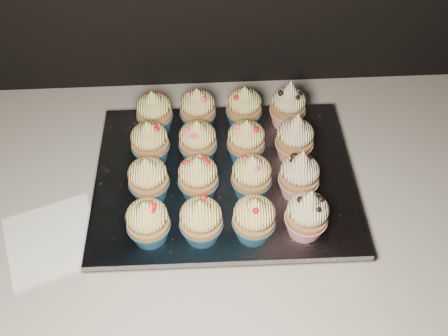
# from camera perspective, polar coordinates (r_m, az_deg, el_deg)

# --- Properties ---
(cabinet) EXTENTS (2.40, 0.60, 0.86)m
(cabinet) POSITION_cam_1_polar(r_m,az_deg,el_deg) (1.27, 10.70, -15.99)
(cabinet) COLOR black
(cabinet) RESTS_ON ground
(worktop) EXTENTS (2.44, 0.64, 0.04)m
(worktop) POSITION_cam_1_polar(r_m,az_deg,el_deg) (0.89, 14.79, -3.45)
(worktop) COLOR beige
(worktop) RESTS_ON cabinet
(napkin) EXTENTS (0.18, 0.18, 0.00)m
(napkin) POSITION_cam_1_polar(r_m,az_deg,el_deg) (0.83, -19.00, -7.72)
(napkin) COLOR white
(napkin) RESTS_ON worktop
(baking_tray) EXTENTS (0.39, 0.30, 0.02)m
(baking_tray) POSITION_cam_1_polar(r_m,az_deg,el_deg) (0.84, 0.00, -1.75)
(baking_tray) COLOR black
(baking_tray) RESTS_ON worktop
(foil_lining) EXTENTS (0.42, 0.33, 0.01)m
(foil_lining) POSITION_cam_1_polar(r_m,az_deg,el_deg) (0.83, 0.00, -1.00)
(foil_lining) COLOR silver
(foil_lining) RESTS_ON baking_tray
(cupcake_0) EXTENTS (0.06, 0.06, 0.08)m
(cupcake_0) POSITION_cam_1_polar(r_m,az_deg,el_deg) (0.73, -8.69, -6.09)
(cupcake_0) COLOR #195379
(cupcake_0) RESTS_ON foil_lining
(cupcake_1) EXTENTS (0.06, 0.06, 0.08)m
(cupcake_1) POSITION_cam_1_polar(r_m,az_deg,el_deg) (0.72, -2.63, -6.01)
(cupcake_1) COLOR #195379
(cupcake_1) RESTS_ON foil_lining
(cupcake_2) EXTENTS (0.06, 0.06, 0.08)m
(cupcake_2) POSITION_cam_1_polar(r_m,az_deg,el_deg) (0.72, 3.45, -5.82)
(cupcake_2) COLOR #195379
(cupcake_2) RESTS_ON foil_lining
(cupcake_3) EXTENTS (0.06, 0.06, 0.10)m
(cupcake_3) POSITION_cam_1_polar(r_m,az_deg,el_deg) (0.73, 9.46, -5.25)
(cupcake_3) COLOR #A11619
(cupcake_3) RESTS_ON foil_lining
(cupcake_4) EXTENTS (0.06, 0.06, 0.08)m
(cupcake_4) POSITION_cam_1_polar(r_m,az_deg,el_deg) (0.77, -8.63, -1.27)
(cupcake_4) COLOR #195379
(cupcake_4) RESTS_ON foil_lining
(cupcake_5) EXTENTS (0.06, 0.06, 0.08)m
(cupcake_5) POSITION_cam_1_polar(r_m,az_deg,el_deg) (0.77, -2.97, -1.12)
(cupcake_5) COLOR #195379
(cupcake_5) RESTS_ON foil_lining
(cupcake_6) EXTENTS (0.06, 0.06, 0.08)m
(cupcake_6) POSITION_cam_1_polar(r_m,az_deg,el_deg) (0.77, 3.16, -0.97)
(cupcake_6) COLOR #195379
(cupcake_6) RESTS_ON foil_lining
(cupcake_7) EXTENTS (0.06, 0.06, 0.10)m
(cupcake_7) POSITION_cam_1_polar(r_m,az_deg,el_deg) (0.78, 8.60, -0.84)
(cupcake_7) COLOR #A11619
(cupcake_7) RESTS_ON foil_lining
(cupcake_8) EXTENTS (0.06, 0.06, 0.08)m
(cupcake_8) POSITION_cam_1_polar(r_m,az_deg,el_deg) (0.83, -8.46, 2.90)
(cupcake_8) COLOR #195379
(cupcake_8) RESTS_ON foil_lining
(cupcake_9) EXTENTS (0.06, 0.06, 0.08)m
(cupcake_9) POSITION_cam_1_polar(r_m,az_deg,el_deg) (0.82, -3.02, 3.04)
(cupcake_9) COLOR #195379
(cupcake_9) RESTS_ON foil_lining
(cupcake_10) EXTENTS (0.06, 0.06, 0.08)m
(cupcake_10) POSITION_cam_1_polar(r_m,az_deg,el_deg) (0.82, 2.53, 3.09)
(cupcake_10) COLOR #195379
(cupcake_10) RESTS_ON foil_lining
(cupcake_11) EXTENTS (0.06, 0.06, 0.10)m
(cupcake_11) POSITION_cam_1_polar(r_m,az_deg,el_deg) (0.83, 8.10, 3.35)
(cupcake_11) COLOR #A11619
(cupcake_11) RESTS_ON foil_lining
(cupcake_12) EXTENTS (0.06, 0.06, 0.08)m
(cupcake_12) POSITION_cam_1_polar(r_m,az_deg,el_deg) (0.88, -7.98, 6.32)
(cupcake_12) COLOR #195379
(cupcake_12) RESTS_ON foil_lining
(cupcake_13) EXTENTS (0.06, 0.06, 0.08)m
(cupcake_13) POSITION_cam_1_polar(r_m,az_deg,el_deg) (0.88, -3.02, 6.71)
(cupcake_13) COLOR #195379
(cupcake_13) RESTS_ON foil_lining
(cupcake_14) EXTENTS (0.06, 0.06, 0.08)m
(cupcake_14) POSITION_cam_1_polar(r_m,az_deg,el_deg) (0.88, 2.29, 6.91)
(cupcake_14) COLOR #195379
(cupcake_14) RESTS_ON foil_lining
(cupcake_15) EXTENTS (0.06, 0.06, 0.10)m
(cupcake_15) POSITION_cam_1_polar(r_m,az_deg,el_deg) (0.89, 7.33, 7.06)
(cupcake_15) COLOR #A11619
(cupcake_15) RESTS_ON foil_lining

